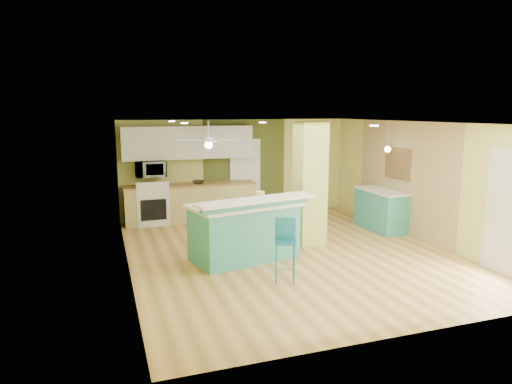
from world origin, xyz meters
TOP-DOWN VIEW (x-y plane):
  - floor at (0.00, 0.00)m, footprint 6.00×7.00m
  - ceiling at (0.00, 0.00)m, footprint 6.00×7.00m
  - wall_back at (0.00, 3.50)m, footprint 6.00×0.01m
  - wall_front at (0.00, -3.50)m, footprint 6.00×0.01m
  - wall_left at (-3.00, 0.00)m, footprint 0.01×7.00m
  - wall_right at (3.00, 0.00)m, footprint 0.01×7.00m
  - wood_panel at (2.99, 0.60)m, footprint 0.02×3.40m
  - olive_accent at (0.20, 3.49)m, footprint 2.20×0.02m
  - interior_door at (0.20, 3.46)m, footprint 0.82×0.05m
  - french_door at (2.97, -2.30)m, footprint 0.04×1.08m
  - column at (0.65, 0.50)m, footprint 0.55×0.55m
  - kitchen_run at (-1.30, 3.20)m, footprint 3.25×0.63m
  - stove at (-2.25, 3.19)m, footprint 0.76×0.66m
  - upper_cabinets at (-1.30, 3.32)m, footprint 3.20×0.34m
  - microwave at (-2.25, 3.20)m, footprint 0.70×0.48m
  - ceiling_fan at (-1.10, 2.00)m, footprint 1.41×1.41m
  - pendant_lamp at (2.65, 0.75)m, footprint 0.14×0.14m
  - wall_decor at (2.96, 0.80)m, footprint 0.03×0.90m
  - peninsula at (-0.92, -0.06)m, footprint 2.34×1.64m
  - bar_stool at (-0.62, -1.27)m, footprint 0.44×0.44m
  - side_counter at (2.70, 0.99)m, footprint 0.61×1.44m
  - fruit_bowl at (-1.10, 3.17)m, footprint 0.40×0.40m
  - canister at (-0.58, 0.04)m, footprint 0.16×0.16m

SIDE VIEW (x-z plane):
  - floor at x=0.00m, z-range -0.01..0.00m
  - stove at x=-2.25m, z-range -0.08..1.00m
  - side_counter at x=2.70m, z-range 0.00..0.93m
  - kitchen_run at x=-1.30m, z-range 0.00..0.94m
  - peninsula at x=-0.92m, z-range -0.05..1.17m
  - bar_stool at x=-0.62m, z-range 0.17..1.19m
  - fruit_bowl at x=-1.10m, z-range 0.94..1.02m
  - interior_door at x=0.20m, z-range 0.00..2.00m
  - french_door at x=2.97m, z-range 0.00..2.10m
  - canister at x=-0.58m, z-range 1.05..1.24m
  - wall_back at x=0.00m, z-range 0.00..2.50m
  - wall_front at x=0.00m, z-range 0.00..2.50m
  - wall_left at x=-3.00m, z-range 0.00..2.50m
  - wall_right at x=3.00m, z-range 0.00..2.50m
  - wood_panel at x=2.99m, z-range 0.00..2.50m
  - olive_accent at x=0.20m, z-range 0.00..2.50m
  - column at x=0.65m, z-range 0.00..2.50m
  - microwave at x=-2.25m, z-range 1.16..1.55m
  - wall_decor at x=2.96m, z-range 1.20..1.90m
  - pendant_lamp at x=2.65m, z-range 1.54..2.23m
  - upper_cabinets at x=-1.30m, z-range 1.55..2.35m
  - ceiling_fan at x=-1.10m, z-range 1.77..2.38m
  - ceiling at x=0.00m, z-range 2.50..2.51m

